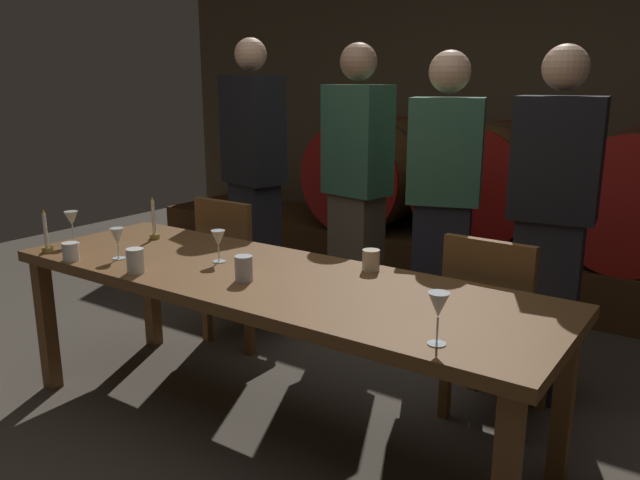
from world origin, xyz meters
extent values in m
plane|color=#4C443A|center=(0.00, 0.00, 0.00)|extent=(8.69, 8.69, 0.00)
cube|color=brown|center=(0.00, 3.18, 1.28)|extent=(6.68, 0.24, 2.56)
cube|color=#4C2D16|center=(0.00, 2.63, 0.18)|extent=(6.01, 0.90, 0.36)
cylinder|color=brown|center=(-0.99, 2.63, 0.79)|extent=(0.86, 0.79, 0.86)
cylinder|color=#9E1411|center=(-0.99, 2.23, 0.79)|extent=(0.88, 0.03, 0.88)
cylinder|color=#9E1411|center=(-0.99, 3.04, 0.79)|extent=(0.88, 0.03, 0.88)
cylinder|color=#2D2D33|center=(-0.99, 2.63, 0.79)|extent=(0.87, 0.04, 0.87)
cylinder|color=brown|center=(-0.03, 2.63, 0.79)|extent=(0.86, 0.79, 0.86)
cylinder|color=maroon|center=(-0.03, 2.23, 0.79)|extent=(0.88, 0.03, 0.88)
cylinder|color=maroon|center=(-0.03, 3.04, 0.79)|extent=(0.88, 0.03, 0.88)
cylinder|color=#2D2D33|center=(-0.03, 2.63, 0.79)|extent=(0.87, 0.04, 0.87)
cylinder|color=brown|center=(0.98, 2.63, 0.79)|extent=(0.86, 0.79, 0.86)
cylinder|color=#B21C16|center=(0.98, 2.23, 0.79)|extent=(0.88, 0.03, 0.88)
cylinder|color=#2D2D33|center=(0.98, 2.63, 0.79)|extent=(0.87, 0.04, 0.87)
cube|color=brown|center=(-0.07, 0.13, 0.70)|extent=(2.49, 0.79, 0.05)
cube|color=brown|center=(-1.24, -0.20, 0.34)|extent=(0.07, 0.07, 0.68)
cube|color=brown|center=(-1.24, 0.47, 0.34)|extent=(0.07, 0.07, 0.68)
cube|color=brown|center=(1.09, 0.47, 0.34)|extent=(0.07, 0.07, 0.68)
cube|color=brown|center=(-0.84, 0.85, 0.44)|extent=(0.41, 0.41, 0.04)
cube|color=brown|center=(-0.84, 0.67, 0.67)|extent=(0.40, 0.05, 0.42)
cube|color=brown|center=(-0.66, 1.02, 0.21)|extent=(0.04, 0.04, 0.42)
cube|color=brown|center=(-1.00, 1.03, 0.21)|extent=(0.04, 0.04, 0.42)
cube|color=brown|center=(-0.67, 0.68, 0.21)|extent=(0.04, 0.04, 0.42)
cube|color=brown|center=(-1.01, 0.69, 0.21)|extent=(0.04, 0.04, 0.42)
cube|color=brown|center=(0.71, 0.83, 0.44)|extent=(0.41, 0.41, 0.04)
cube|color=brown|center=(0.70, 0.65, 0.67)|extent=(0.40, 0.05, 0.42)
cube|color=brown|center=(0.88, 1.00, 0.21)|extent=(0.05, 0.05, 0.42)
cube|color=brown|center=(0.54, 1.00, 0.21)|extent=(0.05, 0.05, 0.42)
cube|color=brown|center=(0.87, 0.66, 0.21)|extent=(0.05, 0.05, 0.42)
cube|color=brown|center=(0.53, 0.66, 0.21)|extent=(0.05, 0.05, 0.42)
cube|color=black|center=(-1.01, 1.15, 0.45)|extent=(0.34, 0.27, 0.90)
cube|color=black|center=(-1.01, 1.15, 1.23)|extent=(0.43, 0.33, 0.66)
sphere|color=#D8A884|center=(-1.01, 1.15, 1.68)|extent=(0.20, 0.20, 0.20)
cube|color=brown|center=(-0.39, 1.38, 0.43)|extent=(0.33, 0.25, 0.86)
cube|color=#336047|center=(-0.39, 1.38, 1.18)|extent=(0.42, 0.31, 0.64)
sphere|color=tan|center=(-0.39, 1.38, 1.63)|extent=(0.22, 0.22, 0.22)
cube|color=black|center=(0.21, 1.29, 0.44)|extent=(0.35, 0.28, 0.89)
cube|color=#336047|center=(0.21, 1.29, 1.16)|extent=(0.44, 0.35, 0.56)
sphere|color=#D8A884|center=(0.21, 1.29, 1.57)|extent=(0.22, 0.22, 0.22)
cube|color=black|center=(0.83, 1.11, 0.45)|extent=(0.32, 0.24, 0.90)
cube|color=black|center=(0.83, 1.11, 1.18)|extent=(0.41, 0.29, 0.56)
sphere|color=#D8A884|center=(0.83, 1.11, 1.58)|extent=(0.20, 0.20, 0.20)
cylinder|color=olive|center=(-1.17, -0.19, 0.74)|extent=(0.05, 0.05, 0.02)
cylinder|color=#EDE5CC|center=(-1.17, -0.19, 0.83)|extent=(0.02, 0.02, 0.16)
cone|color=yellow|center=(-1.17, -0.19, 0.93)|extent=(0.01, 0.01, 0.02)
cylinder|color=olive|center=(-0.96, 0.28, 0.74)|extent=(0.05, 0.05, 0.02)
cylinder|color=#EDE5CC|center=(-0.96, 0.28, 0.84)|extent=(0.02, 0.02, 0.17)
cone|color=yellow|center=(-0.96, 0.28, 0.94)|extent=(0.01, 0.01, 0.02)
cylinder|color=silver|center=(-1.21, -0.02, 0.73)|extent=(0.06, 0.06, 0.00)
cylinder|color=silver|center=(-1.21, -0.02, 0.77)|extent=(0.01, 0.01, 0.09)
cone|color=silver|center=(-1.21, -0.02, 0.86)|extent=(0.07, 0.07, 0.07)
cylinder|color=white|center=(-0.80, -0.07, 0.73)|extent=(0.06, 0.06, 0.00)
cylinder|color=white|center=(-0.80, -0.07, 0.76)|extent=(0.01, 0.01, 0.06)
cone|color=white|center=(-0.80, -0.07, 0.83)|extent=(0.06, 0.06, 0.08)
cylinder|color=white|center=(-0.38, 0.16, 0.73)|extent=(0.06, 0.06, 0.00)
cylinder|color=white|center=(-0.38, 0.16, 0.76)|extent=(0.01, 0.01, 0.07)
cone|color=white|center=(-0.38, 0.16, 0.84)|extent=(0.06, 0.06, 0.08)
cylinder|color=white|center=(0.83, -0.14, 0.73)|extent=(0.06, 0.06, 0.00)
cylinder|color=white|center=(0.83, -0.14, 0.77)|extent=(0.01, 0.01, 0.09)
cone|color=white|center=(0.83, -0.14, 0.86)|extent=(0.07, 0.07, 0.08)
cylinder|color=white|center=(-0.96, -0.21, 0.77)|extent=(0.07, 0.07, 0.08)
cylinder|color=white|center=(-0.56, -0.17, 0.78)|extent=(0.08, 0.08, 0.11)
cylinder|color=silver|center=(-0.10, 0.01, 0.78)|extent=(0.07, 0.07, 0.11)
cylinder|color=beige|center=(0.26, 0.43, 0.77)|extent=(0.08, 0.08, 0.09)
camera|label=1|loc=(1.57, -1.85, 1.53)|focal=35.39mm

